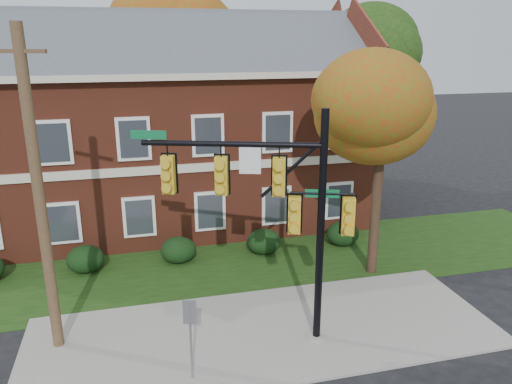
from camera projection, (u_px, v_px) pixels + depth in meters
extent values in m
plane|color=black|center=(274.00, 353.00, 14.09)|extent=(120.00, 120.00, 0.00)
cube|color=gray|center=(265.00, 332.00, 15.00)|extent=(14.00, 5.00, 0.08)
cube|color=#193811|center=(232.00, 264.00, 19.64)|extent=(30.00, 6.00, 0.04)
cube|color=maroon|center=(164.00, 149.00, 23.71)|extent=(18.00, 8.00, 7.00)
cube|color=beige|center=(160.00, 71.00, 22.65)|extent=(18.80, 8.80, 0.24)
cube|color=beige|center=(172.00, 169.00, 19.97)|extent=(18.00, 0.12, 0.35)
ellipsoid|color=black|center=(85.00, 259.00, 18.84)|extent=(1.40, 1.26, 1.05)
ellipsoid|color=black|center=(178.00, 250.00, 19.67)|extent=(1.40, 1.26, 1.05)
ellipsoid|color=black|center=(264.00, 241.00, 20.50)|extent=(1.40, 1.26, 1.05)
ellipsoid|color=black|center=(343.00, 234.00, 21.32)|extent=(1.40, 1.26, 1.05)
cylinder|color=black|center=(376.00, 200.00, 18.13)|extent=(0.36, 0.36, 5.76)
ellipsoid|color=#BB2E10|center=(384.00, 100.00, 17.07)|extent=(4.25, 4.25, 3.60)
ellipsoid|color=#BB2E10|center=(407.00, 83.00, 16.70)|extent=(3.50, 3.50, 3.00)
cylinder|color=black|center=(366.00, 134.00, 27.22)|extent=(0.36, 0.36, 7.04)
ellipsoid|color=black|center=(372.00, 51.00, 25.93)|extent=(5.95, 5.95, 5.04)
ellipsoid|color=black|center=(393.00, 38.00, 25.48)|extent=(4.90, 4.90, 4.20)
cylinder|color=black|center=(170.00, 117.00, 31.26)|extent=(0.36, 0.36, 7.68)
ellipsoid|color=#B3290F|center=(166.00, 37.00, 29.85)|extent=(6.46, 6.46, 5.47)
ellipsoid|color=#B3290F|center=(183.00, 26.00, 29.37)|extent=(5.32, 5.32, 4.56)
cylinder|color=gray|center=(316.00, 337.00, 14.68)|extent=(0.54, 0.54, 0.16)
cylinder|color=black|center=(321.00, 232.00, 13.71)|extent=(0.27, 0.27, 6.80)
cylinder|color=black|center=(232.00, 144.00, 13.18)|extent=(4.65, 1.72, 0.16)
cylinder|color=black|center=(322.00, 194.00, 13.38)|extent=(1.68, 0.64, 0.08)
cube|color=gold|center=(168.00, 175.00, 13.57)|extent=(0.50, 0.41, 1.13)
cube|color=gold|center=(221.00, 176.00, 13.46)|extent=(0.50, 0.41, 1.13)
cube|color=gold|center=(279.00, 177.00, 13.34)|extent=(0.50, 0.41, 1.13)
cube|color=silver|center=(250.00, 160.00, 13.27)|extent=(0.56, 0.23, 0.73)
cube|color=#0D6335|center=(148.00, 135.00, 13.29)|extent=(0.93, 0.35, 0.23)
cube|color=gold|center=(294.00, 215.00, 13.62)|extent=(0.50, 0.41, 1.13)
cube|color=gold|center=(348.00, 216.00, 13.51)|extent=(0.50, 0.41, 1.13)
cube|color=#0D6335|center=(322.00, 194.00, 13.38)|extent=(0.89, 0.34, 0.22)
cylinder|color=#4A3722|center=(40.00, 200.00, 13.08)|extent=(0.39, 0.39, 8.90)
cube|color=#4A3722|center=(20.00, 51.00, 11.97)|extent=(1.30, 0.66, 0.10)
cylinder|color=slate|center=(191.00, 341.00, 12.63)|extent=(0.07, 0.07, 2.31)
cube|color=slate|center=(190.00, 312.00, 12.38)|extent=(0.34, 0.11, 0.65)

